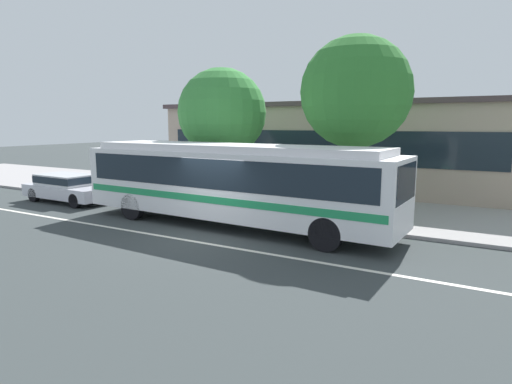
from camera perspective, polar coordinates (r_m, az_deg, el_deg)
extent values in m
plane|color=#343A3B|center=(14.28, -6.36, -5.73)|extent=(120.00, 120.00, 0.00)
cube|color=#999595|center=(20.10, 5.21, -1.21)|extent=(60.00, 8.00, 0.12)
cube|color=silver|center=(13.66, -8.35, -6.44)|extent=(56.00, 0.16, 0.01)
cube|color=white|center=(15.23, -3.25, 1.18)|extent=(12.01, 2.97, 2.24)
cube|color=white|center=(15.11, -3.29, 5.84)|extent=(11.05, 2.63, 0.24)
cube|color=#19232D|center=(15.18, -3.26, 2.85)|extent=(11.30, 2.97, 0.99)
cube|color=#1F8E53|center=(15.29, -3.23, -0.32)|extent=(11.78, 2.99, 0.24)
cube|color=#19232D|center=(12.76, 19.05, 1.19)|extent=(0.20, 2.23, 1.08)
cylinder|color=black|center=(14.59, 12.61, -3.56)|extent=(1.01, 0.32, 1.00)
cylinder|color=black|center=(12.54, 9.19, -5.53)|extent=(1.01, 0.32, 1.00)
cylinder|color=black|center=(18.64, -10.87, -0.78)|extent=(1.01, 0.32, 1.00)
cylinder|color=black|center=(17.08, -15.99, -1.86)|extent=(1.01, 0.32, 1.00)
cube|color=silver|center=(21.85, -23.49, 0.10)|extent=(4.63, 1.92, 0.55)
cube|color=silver|center=(21.97, -23.92, 1.51)|extent=(2.61, 1.64, 0.50)
cube|color=#19232D|center=(21.96, -23.92, 1.57)|extent=(2.66, 1.66, 0.32)
cylinder|color=black|center=(21.15, -19.36, -0.46)|extent=(0.65, 0.24, 0.64)
cylinder|color=black|center=(20.21, -22.77, -1.08)|extent=(0.65, 0.24, 0.64)
cylinder|color=black|center=(23.55, -24.04, 0.19)|extent=(0.65, 0.24, 0.64)
cylinder|color=black|center=(22.71, -27.27, -0.34)|extent=(0.65, 0.24, 0.64)
cylinder|color=#173349|center=(17.91, 2.90, -0.92)|extent=(0.14, 0.14, 0.82)
cylinder|color=#173349|center=(17.88, 2.39, -0.94)|extent=(0.14, 0.14, 0.82)
cylinder|color=#564D49|center=(17.78, 2.66, 1.37)|extent=(0.48, 0.48, 0.63)
sphere|color=tan|center=(17.73, 2.67, 2.74)|extent=(0.23, 0.23, 0.23)
cylinder|color=navy|center=(17.00, 2.70, -1.42)|extent=(0.14, 0.14, 0.84)
cylinder|color=navy|center=(16.97, 3.23, -1.45)|extent=(0.14, 0.14, 0.84)
cylinder|color=#4F3F51|center=(16.87, 2.98, 0.97)|extent=(0.41, 0.41, 0.60)
sphere|color=pink|center=(16.82, 2.99, 2.35)|extent=(0.21, 0.21, 0.21)
cylinder|color=#2A2A45|center=(17.35, 8.05, -1.20)|extent=(0.14, 0.14, 0.90)
cylinder|color=#2A2A45|center=(17.20, 7.85, -1.28)|extent=(0.14, 0.14, 0.90)
cylinder|color=gold|center=(17.16, 8.01, 1.21)|extent=(0.34, 0.34, 0.59)
sphere|color=tan|center=(17.11, 8.04, 2.55)|extent=(0.21, 0.21, 0.21)
cylinder|color=gray|center=(15.74, 10.63, 0.49)|extent=(0.08, 0.08, 2.42)
cube|color=yellow|center=(15.62, 10.74, 4.15)|extent=(0.14, 0.44, 0.56)
cylinder|color=brown|center=(19.67, -4.41, 2.58)|extent=(0.26, 0.26, 2.60)
sphere|color=#38853B|center=(19.55, -4.51, 10.40)|extent=(3.92, 3.92, 3.92)
cylinder|color=brown|center=(16.87, 12.68, 2.34)|extent=(0.25, 0.25, 3.21)
sphere|color=#307730|center=(16.80, 13.05, 12.72)|extent=(4.13, 4.13, 4.13)
cube|color=tan|center=(26.11, 11.27, 5.85)|extent=(18.77, 8.98, 4.49)
cube|color=#19232D|center=(21.88, 7.52, 5.94)|extent=(17.27, 0.04, 1.62)
cube|color=#47383C|center=(26.10, 11.43, 11.04)|extent=(19.17, 9.38, 0.24)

